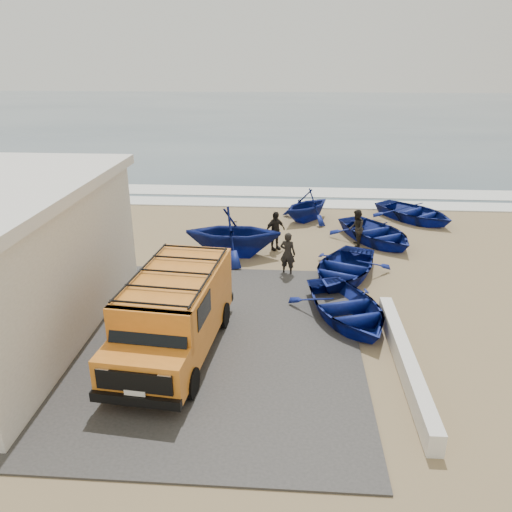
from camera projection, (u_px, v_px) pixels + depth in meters
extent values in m
plane|color=#907954|center=(223.00, 308.00, 15.71)|extent=(160.00, 160.00, 0.00)
cube|color=#3D3B38|center=(143.00, 338.00, 13.98)|extent=(12.00, 10.00, 0.05)
cube|color=#385166|center=(277.00, 114.00, 67.53)|extent=(180.00, 88.00, 0.01)
cube|color=white|center=(252.00, 203.00, 26.80)|extent=(180.00, 1.60, 0.06)
cube|color=white|center=(255.00, 191.00, 29.12)|extent=(180.00, 2.20, 0.04)
cube|color=black|center=(98.00, 233.00, 14.50)|extent=(0.08, 0.70, 0.90)
cube|color=silver|center=(405.00, 361.00, 12.51)|extent=(0.35, 6.00, 0.55)
cube|color=orange|center=(178.00, 304.00, 13.26)|extent=(2.42, 4.32, 1.75)
cube|color=orange|center=(143.00, 372.00, 11.08)|extent=(2.10, 1.15, 0.96)
cube|color=black|center=(148.00, 328.00, 11.22)|extent=(1.88, 0.54, 0.76)
cube|color=black|center=(134.00, 382.00, 10.58)|extent=(1.71, 0.25, 0.48)
cube|color=black|center=(136.00, 400.00, 10.72)|extent=(2.06, 0.35, 0.23)
cube|color=black|center=(175.00, 272.00, 12.85)|extent=(2.29, 3.99, 0.06)
cylinder|color=black|center=(114.00, 375.00, 11.79)|extent=(0.31, 0.76, 0.74)
cylinder|color=black|center=(161.00, 310.00, 14.80)|extent=(0.31, 0.76, 0.74)
cylinder|color=black|center=(191.00, 383.00, 11.50)|extent=(0.31, 0.76, 0.74)
cylinder|color=black|center=(223.00, 315.00, 14.51)|extent=(0.31, 0.76, 0.74)
imported|color=navy|center=(347.00, 307.00, 14.87)|extent=(3.95, 4.65, 0.82)
imported|color=navy|center=(344.00, 268.00, 17.66)|extent=(4.11, 4.72, 0.82)
imported|color=navy|center=(233.00, 232.00, 19.49)|extent=(3.75, 3.24, 1.97)
imported|color=navy|center=(376.00, 233.00, 21.12)|extent=(4.54, 4.99, 0.85)
imported|color=navy|center=(307.00, 205.00, 23.77)|extent=(3.80, 3.84, 1.53)
imported|color=navy|center=(414.00, 212.00, 23.86)|extent=(4.78, 4.89, 0.83)
imported|color=black|center=(288.00, 253.00, 17.89)|extent=(0.66, 0.54, 1.58)
imported|color=black|center=(356.00, 228.00, 20.50)|extent=(0.69, 0.84, 1.56)
imported|color=black|center=(275.00, 231.00, 20.15)|extent=(0.99, 0.88, 1.61)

